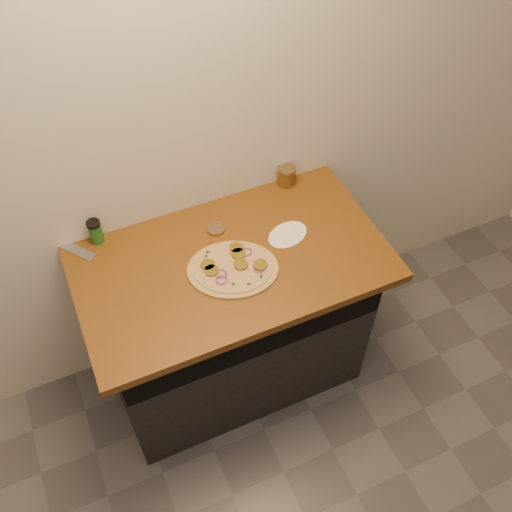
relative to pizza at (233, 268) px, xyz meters
name	(u,v)px	position (x,y,z in m)	size (l,w,h in m)	color
cabinet	(232,321)	(0.01, 0.08, -0.48)	(1.10, 0.60, 0.86)	black
countertop	(231,262)	(0.01, 0.05, -0.03)	(1.20, 0.70, 0.04)	brown
pizza	(233,268)	(0.00, 0.00, 0.00)	(0.44, 0.44, 0.02)	tan
chefs_knife	(56,241)	(-0.58, 0.41, 0.00)	(0.22, 0.26, 0.02)	#B7BAC1
mason_jar_lid	(216,229)	(0.02, 0.22, 0.00)	(0.07, 0.07, 0.02)	#998359
salsa_jar	(286,175)	(0.39, 0.35, 0.04)	(0.08, 0.08, 0.09)	maroon
spice_shaker	(96,232)	(-0.43, 0.35, 0.05)	(0.05, 0.05, 0.11)	#1F5B1C
flour_spill	(288,234)	(0.27, 0.08, -0.01)	(0.17, 0.17, 0.00)	white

